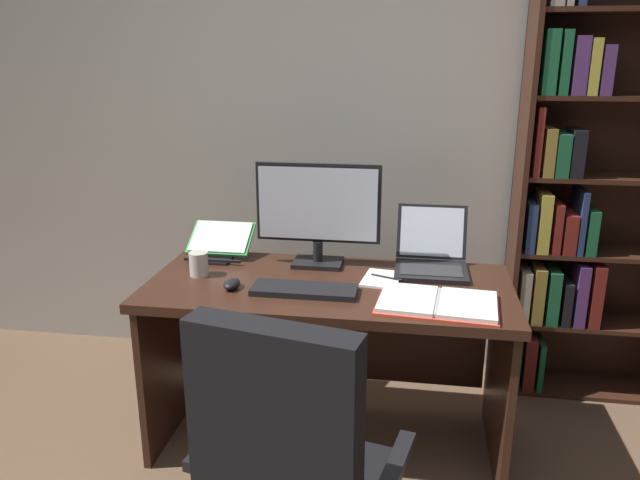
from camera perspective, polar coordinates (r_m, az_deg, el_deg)
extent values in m
cube|color=#B2ADA3|center=(3.27, 4.41, 10.23)|extent=(4.99, 0.12, 2.57)
cube|color=#381E14|center=(2.55, 0.82, -4.46)|extent=(1.51, 0.70, 0.04)
cube|color=#381E14|center=(2.89, -13.75, -10.50)|extent=(0.03, 0.64, 0.71)
cube|color=#381E14|center=(2.72, 16.38, -12.57)|extent=(0.03, 0.64, 0.71)
cube|color=#381E14|center=(2.99, 1.69, -8.31)|extent=(1.39, 0.03, 0.50)
cube|color=#381E14|center=(3.10, 18.21, 5.83)|extent=(0.02, 0.30, 2.23)
cube|color=#381E14|center=(3.32, 24.50, 5.85)|extent=(0.80, 0.01, 2.23)
cube|color=#381E14|center=(3.55, 22.89, -12.35)|extent=(0.75, 0.28, 0.02)
cube|color=#195633|center=(3.36, 17.72, -10.40)|extent=(0.04, 0.18, 0.29)
cube|color=maroon|center=(3.38, 18.78, -10.42)|extent=(0.06, 0.20, 0.28)
cube|color=#195633|center=(3.39, 19.72, -10.68)|extent=(0.03, 0.18, 0.26)
cube|color=#381E14|center=(3.39, 23.60, -6.89)|extent=(0.75, 0.28, 0.02)
cube|color=gray|center=(3.22, 18.40, -4.78)|extent=(0.05, 0.17, 0.27)
cube|color=olive|center=(3.23, 19.54, -4.65)|extent=(0.05, 0.18, 0.29)
cube|color=#195633|center=(3.24, 20.76, -4.78)|extent=(0.05, 0.18, 0.27)
cube|color=black|center=(3.29, 21.74, -5.07)|extent=(0.04, 0.24, 0.22)
cube|color=#512D66|center=(3.27, 22.95, -4.48)|extent=(0.05, 0.19, 0.31)
cube|color=maroon|center=(3.29, 24.15, -4.52)|extent=(0.05, 0.18, 0.32)
cube|color=#381E14|center=(3.27, 24.35, -0.96)|extent=(0.75, 0.28, 0.02)
cube|color=navy|center=(3.14, 18.84, 1.43)|extent=(0.04, 0.24, 0.24)
cube|color=gold|center=(3.14, 19.94, 1.79)|extent=(0.05, 0.23, 0.29)
cube|color=maroon|center=(3.16, 20.99, 1.32)|extent=(0.04, 0.23, 0.24)
cube|color=maroon|center=(3.16, 22.05, 0.76)|extent=(0.06, 0.19, 0.19)
cube|color=navy|center=(3.18, 22.94, 1.79)|extent=(0.03, 0.23, 0.30)
cube|color=#195633|center=(3.18, 23.75, 0.91)|extent=(0.05, 0.20, 0.22)
cube|color=#381E14|center=(3.18, 25.15, 5.35)|extent=(0.75, 0.28, 0.02)
cube|color=maroon|center=(3.06, 19.45, 8.78)|extent=(0.03, 0.23, 0.32)
cube|color=olive|center=(3.06, 20.38, 7.80)|extent=(0.05, 0.21, 0.22)
cube|color=#195633|center=(3.08, 21.42, 7.53)|extent=(0.06, 0.22, 0.20)
cube|color=black|center=(3.08, 22.67, 7.57)|extent=(0.06, 0.19, 0.22)
cube|color=#381E14|center=(3.14, 26.00, 11.92)|extent=(0.75, 0.28, 0.02)
cube|color=#195633|center=(3.01, 20.51, 15.28)|extent=(0.06, 0.18, 0.28)
cube|color=#195633|center=(3.02, 21.70, 15.14)|extent=(0.04, 0.18, 0.28)
cube|color=#512D66|center=(3.05, 22.79, 14.79)|extent=(0.06, 0.22, 0.25)
cube|color=gold|center=(3.06, 23.88, 14.58)|extent=(0.04, 0.20, 0.24)
cube|color=#512D66|center=(3.06, 24.96, 14.19)|extent=(0.05, 0.17, 0.21)
cube|color=#381E14|center=(3.14, 26.90, 18.57)|extent=(0.75, 0.28, 0.02)
cube|color=black|center=(1.70, -4.34, -17.17)|extent=(0.49, 0.20, 0.59)
cube|color=black|center=(2.07, -9.10, -17.29)|extent=(0.13, 0.39, 0.04)
cube|color=black|center=(1.89, 6.83, -20.81)|extent=(0.13, 0.39, 0.04)
cube|color=black|center=(2.76, -0.20, -2.13)|extent=(0.22, 0.16, 0.02)
cylinder|color=black|center=(2.74, -0.20, -1.05)|extent=(0.04, 0.04, 0.09)
cube|color=black|center=(2.69, -0.18, 3.48)|extent=(0.55, 0.02, 0.35)
cube|color=silver|center=(2.67, -0.24, 3.38)|extent=(0.52, 0.00, 0.32)
cube|color=black|center=(2.69, 10.31, -2.90)|extent=(0.31, 0.26, 0.02)
cube|color=#2D2D30|center=(2.67, 10.33, -2.79)|extent=(0.26, 0.14, 0.00)
cube|color=black|center=(2.82, 10.39, 0.76)|extent=(0.31, 0.08, 0.24)
cube|color=silver|center=(2.81, 10.39, 0.77)|extent=(0.28, 0.07, 0.21)
cube|color=black|center=(2.44, -1.48, -4.68)|extent=(0.42, 0.15, 0.02)
ellipsoid|color=black|center=(2.51, -8.25, -4.07)|extent=(0.06, 0.10, 0.04)
cube|color=black|center=(2.85, -9.72, -1.83)|extent=(0.14, 0.12, 0.01)
cube|color=black|center=(2.81, -10.02, -1.88)|extent=(0.27, 0.01, 0.01)
cube|color=green|center=(2.92, -9.21, 0.18)|extent=(0.30, 0.19, 0.12)
cube|color=white|center=(2.91, -9.25, 0.32)|extent=(0.27, 0.17, 0.10)
cube|color=#DB422D|center=(2.37, 8.18, -5.72)|extent=(0.25, 0.32, 0.01)
cube|color=#DB422D|center=(2.36, 13.64, -6.14)|extent=(0.25, 0.32, 0.01)
cube|color=white|center=(2.37, 8.19, -5.46)|extent=(0.24, 0.30, 0.02)
cube|color=white|center=(2.36, 13.66, -5.87)|extent=(0.24, 0.30, 0.02)
cylinder|color=#B7B7BC|center=(2.36, 10.91, -5.76)|extent=(0.05, 0.27, 0.02)
cube|color=white|center=(2.59, 5.78, -3.63)|extent=(0.18, 0.23, 0.01)
cylinder|color=black|center=(2.59, 6.23, -3.47)|extent=(0.13, 0.06, 0.01)
cylinder|color=silver|center=(2.67, -11.25, -2.21)|extent=(0.08, 0.08, 0.10)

